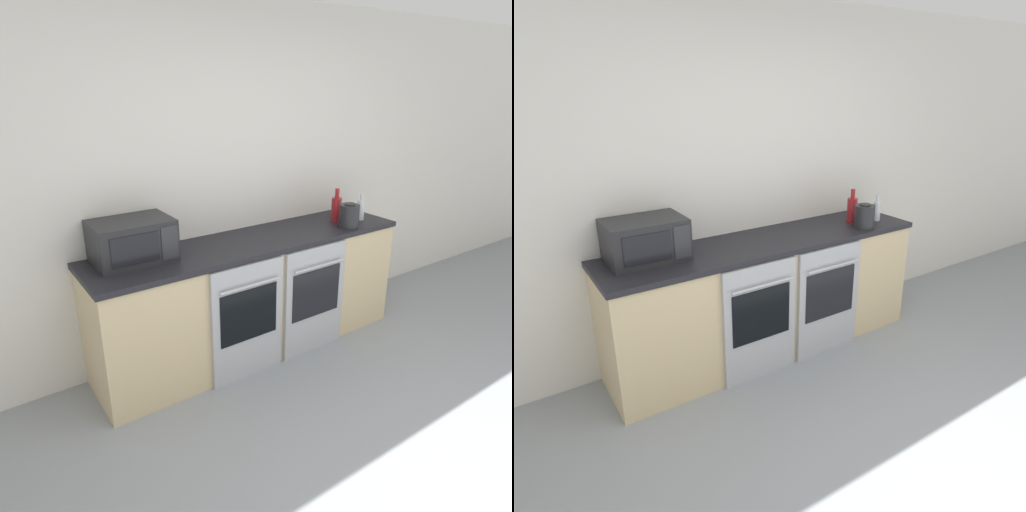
# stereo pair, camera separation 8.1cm
# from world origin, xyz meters

# --- Properties ---
(wall_back) EXTENTS (10.00, 0.06, 2.60)m
(wall_back) POSITION_xyz_m (0.00, 2.21, 1.30)
(wall_back) COLOR silver
(wall_back) RESTS_ON ground_plane
(counter_back) EXTENTS (2.52, 0.60, 0.92)m
(counter_back) POSITION_xyz_m (0.00, 1.89, 0.46)
(counter_back) COLOR #D1B789
(counter_back) RESTS_ON ground_plane
(oven_left) EXTENTS (0.58, 0.06, 0.88)m
(oven_left) POSITION_xyz_m (-0.25, 1.58, 0.45)
(oven_left) COLOR #A8AAAF
(oven_left) RESTS_ON ground_plane
(oven_right) EXTENTS (0.58, 0.06, 0.88)m
(oven_right) POSITION_xyz_m (0.37, 1.58, 0.45)
(oven_right) COLOR #A8AAAF
(oven_right) RESTS_ON ground_plane
(microwave) EXTENTS (0.51, 0.36, 0.28)m
(microwave) POSITION_xyz_m (-0.88, 1.98, 1.06)
(microwave) COLOR #232326
(microwave) RESTS_ON counter_back
(bottle_clear) EXTENTS (0.06, 0.06, 0.22)m
(bottle_clear) POSITION_xyz_m (1.05, 1.81, 1.01)
(bottle_clear) COLOR silver
(bottle_clear) RESTS_ON counter_back
(bottle_red) EXTENTS (0.08, 0.08, 0.28)m
(bottle_red) POSITION_xyz_m (0.85, 1.89, 1.03)
(bottle_red) COLOR maroon
(bottle_red) RESTS_ON counter_back
(kettle) EXTENTS (0.16, 0.16, 0.20)m
(kettle) POSITION_xyz_m (0.81, 1.70, 1.02)
(kettle) COLOR #232326
(kettle) RESTS_ON counter_back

